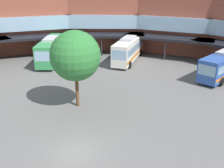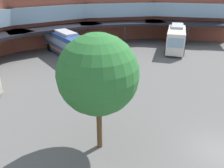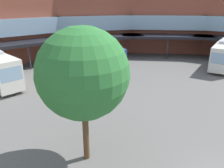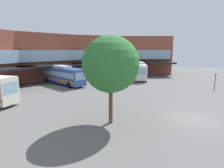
{
  "view_description": "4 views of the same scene",
  "coord_description": "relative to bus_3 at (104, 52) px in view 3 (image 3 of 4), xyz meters",
  "views": [
    {
      "loc": [
        9.46,
        -14.23,
        12.27
      ],
      "look_at": [
        -2.06,
        11.22,
        1.28
      ],
      "focal_mm": 42.15,
      "sensor_mm": 36.0,
      "label": 1
    },
    {
      "loc": [
        -14.3,
        -1.01,
        10.77
      ],
      "look_at": [
        0.52,
        9.2,
        2.46
      ],
      "focal_mm": 37.33,
      "sensor_mm": 36.0,
      "label": 2
    },
    {
      "loc": [
        -10.03,
        -2.78,
        9.1
      ],
      "look_at": [
        2.56,
        12.89,
        1.54
      ],
      "focal_mm": 36.07,
      "sensor_mm": 36.0,
      "label": 3
    },
    {
      "loc": [
        -18.5,
        0.56,
        6.66
      ],
      "look_at": [
        0.35,
        8.88,
        2.74
      ],
      "focal_mm": 28.88,
      "sensor_mm": 36.0,
      "label": 4
    }
  ],
  "objects": [
    {
      "name": "station_building",
      "position": [
        -9.52,
        1.12,
        3.28
      ],
      "size": [
        74.6,
        33.56,
        10.18
      ],
      "color": "brown",
      "rests_on": "ground"
    },
    {
      "name": "plaza_tree",
      "position": [
        -13.63,
        -16.45,
        3.57
      ],
      "size": [
        5.03,
        5.03,
        7.94
      ],
      "color": "brown",
      "rests_on": "ground"
    },
    {
      "name": "bus_3",
      "position": [
        0.0,
        0.0,
        0.0
      ],
      "size": [
        6.46,
        12.02,
        3.63
      ],
      "rotation": [
        0.0,
        0.0,
        4.36
      ],
      "color": "#2D519E",
      "rests_on": "ground"
    }
  ]
}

